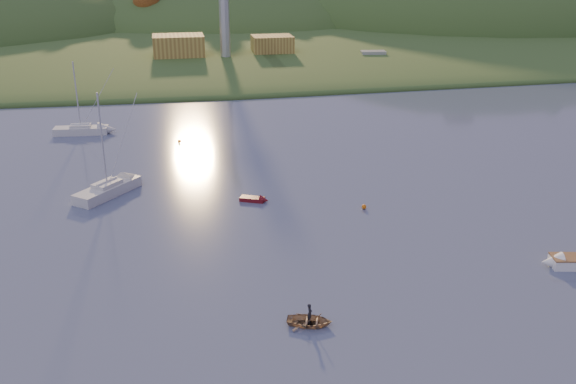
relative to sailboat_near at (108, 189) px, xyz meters
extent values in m
cube|color=#29441B|center=(18.42, 182.62, -0.75)|extent=(620.00, 220.00, 1.50)
ellipsoid|color=#29441B|center=(18.42, 117.62, -0.75)|extent=(640.00, 150.00, 7.00)
ellipsoid|color=#29441B|center=(28.42, 162.62, -0.75)|extent=(140.00, 120.00, 36.00)
ellipsoid|color=#29441B|center=(113.42, 147.62, -0.75)|extent=(150.00, 130.00, 60.00)
cube|color=slate|center=(23.42, 74.62, 0.45)|extent=(42.00, 16.00, 2.40)
cube|color=olive|center=(10.42, 75.62, 4.05)|extent=(11.00, 8.00, 4.80)
cube|color=olive|center=(31.42, 76.62, 3.65)|extent=(9.00, 7.00, 4.00)
cylinder|color=#B7B7BC|center=(20.42, 72.62, 10.65)|extent=(2.20, 2.20, 18.00)
cone|color=white|center=(38.86, -24.58, -0.30)|extent=(2.06, 2.10, 1.80)
cube|color=silver|center=(0.00, 0.00, -0.17)|extent=(7.27, 7.98, 1.14)
cube|color=silver|center=(0.00, 0.00, 0.45)|extent=(3.44, 3.59, 0.73)
cylinder|color=silver|center=(0.00, 0.00, 5.60)|extent=(0.18, 0.18, 10.41)
cylinder|color=silver|center=(0.00, 0.00, 0.70)|extent=(2.24, 2.62, 0.12)
cylinder|color=silver|center=(0.00, 0.00, 0.80)|extent=(2.15, 2.46, 0.36)
cube|color=silver|center=(-5.51, 25.67, -0.22)|extent=(7.78, 2.88, 1.05)
cube|color=silver|center=(-5.51, 25.67, 0.35)|extent=(2.98, 1.93, 0.67)
cylinder|color=silver|center=(-5.51, 25.67, 5.07)|extent=(0.18, 0.18, 9.53)
cylinder|color=silver|center=(-5.51, 25.67, 0.60)|extent=(3.05, 0.36, 0.12)
cylinder|color=silver|center=(-5.51, 25.67, 0.70)|extent=(2.69, 0.57, 0.36)
imported|color=#9D7B56|center=(16.33, -29.48, -0.40)|extent=(3.90, 3.29, 0.69)
imported|color=black|center=(16.33, -29.48, 0.01)|extent=(0.52, 0.64, 1.52)
cube|color=#610D14|center=(15.51, -4.75, -0.52)|extent=(2.86, 2.07, 0.44)
cone|color=#610D14|center=(16.72, -5.30, -0.52)|extent=(1.29, 1.35, 1.06)
cube|color=#4E5A67|center=(53.42, 70.62, 0.08)|extent=(13.28, 6.17, 1.65)
cube|color=#B7B7BC|center=(53.42, 70.62, 1.45)|extent=(5.79, 3.42, 2.19)
sphere|color=orange|center=(26.77, -9.17, -0.50)|extent=(0.50, 0.50, 0.50)
sphere|color=orange|center=(8.44, 18.45, -0.50)|extent=(0.50, 0.50, 0.50)
camera|label=1|loc=(7.20, -68.75, 25.59)|focal=40.00mm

